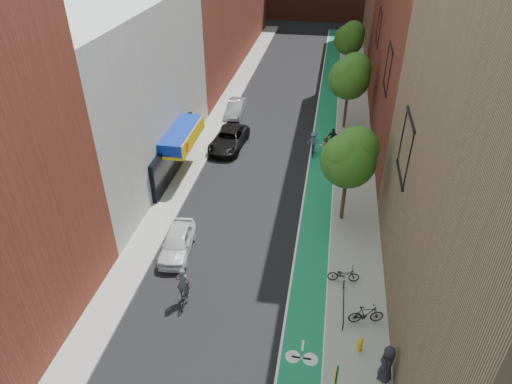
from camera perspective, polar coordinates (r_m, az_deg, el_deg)
The scene contains 19 objects.
ground at distance 23.17m, azimuth -4.40°, elevation -16.70°, with size 160.00×160.00×0.00m, color black.
bike_lane at distance 44.07m, azimuth 8.80°, elevation 9.13°, with size 2.00×68.00×0.01m, color #167F52.
sidewalk_left at distance 45.21m, azimuth -4.12°, elevation 10.17°, with size 2.00×68.00×0.15m, color gray.
sidewalk_right at distance 44.10m, azimuth 12.08°, elevation 8.89°, with size 3.00×68.00×0.15m, color gray.
building_left_white at distance 34.24m, azimuth -17.64°, elevation 11.68°, with size 8.00×20.00×12.00m, color silver.
tree_near at distance 27.69m, azimuth 11.63°, elevation 4.38°, with size 3.40×3.36×6.42m.
tree_mid at distance 40.49m, azimuth 11.67°, elevation 14.09°, with size 3.55×3.53×6.74m.
tree_far at distance 54.04m, azimuth 11.61°, elevation 18.42°, with size 3.30×3.25×6.21m.
parked_car_white at distance 27.10m, azimuth -9.83°, elevation -6.21°, with size 1.66×4.13×1.41m, color silver.
parked_car_black at distance 37.95m, azimuth -3.43°, elevation 6.59°, with size 2.44×5.30×1.47m, color black.
parked_car_silver at distance 44.08m, azimuth -2.55°, elevation 10.46°, with size 1.45×4.16×1.37m, color #9B9FA4.
cyclist_lead at distance 23.99m, azimuth -9.05°, elevation -12.12°, with size 0.74×1.69×2.23m.
cyclist_lane_near at distance 36.20m, azimuth 8.55°, elevation 5.24°, with size 0.89×1.68×2.18m.
cyclist_lane_mid at distance 37.89m, azimuth 9.54°, elevation 6.08°, with size 0.95×1.87×1.95m.
cyclist_lane_far at distance 37.01m, azimuth 7.20°, elevation 5.92°, with size 1.04×1.53×1.95m.
parked_bike_mid at distance 23.42m, azimuth 13.61°, elevation -14.64°, with size 0.49×1.75×1.05m, color black.
parked_bike_far at distance 25.28m, azimuth 10.88°, elevation -10.10°, with size 0.59×1.70×0.89m, color black.
pedestrian at distance 21.27m, azimuth 16.07°, elevation -19.89°, with size 0.94×0.61×1.92m, color black.
fire_hydrant at distance 22.36m, azimuth 12.85°, elevation -18.04°, with size 0.25×0.25×0.73m.
Camera 1 is at (4.21, -14.37, 17.68)m, focal length 32.00 mm.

